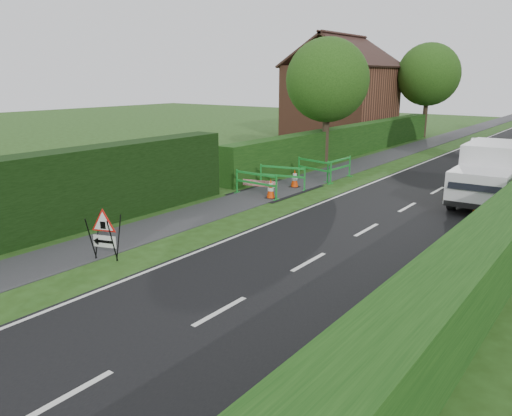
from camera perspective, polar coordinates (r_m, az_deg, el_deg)
The scene contains 19 objects.
ground at distance 11.54m, azimuth -17.06°, elevation -9.74°, with size 120.00×120.00×0.00m, color #234012.
footpath at distance 42.89m, azimuth 21.03°, elevation 7.56°, with size 2.00×90.00×0.02m, color #2D2D30.
hedge_west_far at distance 31.52m, azimuth 10.78°, elevation 6.00°, with size 1.00×24.00×1.80m, color #14380F.
house_west at distance 40.61m, azimuth 9.65°, elevation 12.07°, with size 7.50×7.40×7.88m.
tree_nw at distance 27.44m, azimuth 8.17°, elevation 14.25°, with size 4.40×4.40×6.70m.
tree_fw at distance 42.16m, azimuth 19.11°, elevation 14.21°, with size 4.80×4.80×7.24m.
triangle_sign at distance 13.46m, azimuth -17.14°, elevation -2.48°, with size 1.03×1.03×1.18m.
works_van at distance 20.60m, azimuth 25.15°, elevation 3.66°, with size 2.14×5.00×2.24m.
traffic_cone_0 at distance 19.14m, azimuth 24.07°, elevation 0.58°, with size 0.38×0.38×0.79m.
traffic_cone_1 at distance 20.08m, azimuth 25.65°, elevation 1.02°, with size 0.38×0.38×0.79m.
traffic_cone_2 at distance 22.35m, azimuth 25.70°, elevation 2.28°, with size 0.38×0.38×0.79m.
traffic_cone_3 at distance 19.64m, azimuth 1.70°, elevation 2.21°, with size 0.38×0.38×0.79m.
traffic_cone_4 at distance 21.71m, azimuth 4.44°, elevation 3.38°, with size 0.38×0.38×0.79m.
ped_barrier_0 at distance 19.89m, azimuth 0.00°, elevation 3.08°, with size 2.07×0.40×1.00m.
ped_barrier_1 at distance 21.41m, azimuth 3.04°, elevation 3.90°, with size 2.08×0.83×1.00m.
ped_barrier_2 at distance 23.17m, azimuth 6.69°, elevation 4.65°, with size 2.09×0.80×1.00m.
ped_barrier_3 at distance 23.60m, azimuth 9.49°, elevation 4.73°, with size 0.44×2.07×1.00m.
redwhite_plank at distance 20.45m, azimuth 0.45°, elevation 1.60°, with size 1.50×0.04×0.25m, color red.
hatchback_car at distance 33.17m, azimuth 24.01°, elevation 6.41°, with size 1.34×3.34×1.14m, color white.
Camera 1 is at (8.68, -6.01, 4.66)m, focal length 35.00 mm.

